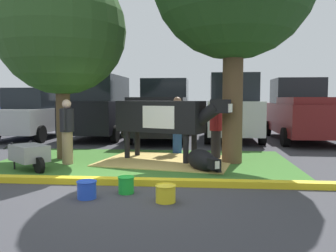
% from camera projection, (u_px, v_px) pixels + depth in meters
% --- Properties ---
extents(ground_plane, '(80.00, 80.00, 0.00)m').
position_uv_depth(ground_plane, '(127.00, 185.00, 6.75)').
color(ground_plane, '#38383D').
extents(grass_island, '(7.37, 4.28, 0.02)m').
position_uv_depth(grass_island, '(143.00, 162.00, 9.07)').
color(grass_island, '#386B28').
rests_on(grass_island, ground).
extents(curb_yellow, '(8.57, 0.24, 0.12)m').
position_uv_depth(curb_yellow, '(124.00, 181.00, 6.79)').
color(curb_yellow, yellow).
rests_on(curb_yellow, ground).
extents(hay_bedding, '(3.60, 2.97, 0.04)m').
position_uv_depth(hay_bedding, '(167.00, 161.00, 9.18)').
color(hay_bedding, tan).
rests_on(hay_bedding, ground).
extents(shade_tree_left, '(3.38, 3.38, 5.10)m').
position_uv_depth(shade_tree_left, '(61.00, 30.00, 9.40)').
color(shade_tree_left, brown).
rests_on(shade_tree_left, ground).
extents(cow_holstein, '(2.99, 1.62, 1.60)m').
position_uv_depth(cow_holstein, '(164.00, 117.00, 9.26)').
color(cow_holstein, black).
rests_on(cow_holstein, ground).
extents(calf_lying, '(0.91, 1.31, 0.48)m').
position_uv_depth(calf_lying, '(202.00, 160.00, 8.04)').
color(calf_lying, black).
rests_on(calf_lying, ground).
extents(person_handler, '(0.34, 0.53, 1.51)m').
position_uv_depth(person_handler, '(216.00, 129.00, 9.56)').
color(person_handler, black).
rests_on(person_handler, ground).
extents(person_visitor_near, '(0.53, 0.34, 1.66)m').
position_uv_depth(person_visitor_near, '(177.00, 123.00, 10.46)').
color(person_visitor_near, '#23478C').
rests_on(person_visitor_near, ground).
extents(person_visitor_far, '(0.34, 0.53, 1.60)m').
position_uv_depth(person_visitor_far, '(67.00, 130.00, 8.75)').
color(person_visitor_far, '#9E7F5B').
rests_on(person_visitor_far, ground).
extents(wheelbarrow, '(1.40, 1.30, 0.63)m').
position_uv_depth(wheelbarrow, '(30.00, 154.00, 8.06)').
color(wheelbarrow, gray).
rests_on(wheelbarrow, ground).
extents(bucket_blue, '(0.33, 0.33, 0.29)m').
position_uv_depth(bucket_blue, '(87.00, 189.00, 5.84)').
color(bucket_blue, blue).
rests_on(bucket_blue, ground).
extents(bucket_green, '(0.29, 0.29, 0.29)m').
position_uv_depth(bucket_green, '(126.00, 185.00, 6.15)').
color(bucket_green, green).
rests_on(bucket_green, ground).
extents(bucket_yellow, '(0.34, 0.34, 0.27)m').
position_uv_depth(bucket_yellow, '(166.00, 193.00, 5.63)').
color(bucket_yellow, yellow).
rests_on(bucket_yellow, ground).
extents(hatchback_white, '(2.07, 4.42, 2.02)m').
position_uv_depth(hatchback_white, '(35.00, 114.00, 14.59)').
color(hatchback_white, '#B7B7BC').
rests_on(hatchback_white, ground).
extents(suv_black, '(2.17, 4.62, 2.52)m').
position_uv_depth(suv_black, '(101.00, 107.00, 14.60)').
color(suv_black, black).
rests_on(suv_black, ground).
extents(pickup_truck_black, '(2.27, 5.43, 2.42)m').
position_uv_depth(pickup_truck_black, '(163.00, 111.00, 14.31)').
color(pickup_truck_black, black).
rests_on(pickup_truck_black, ground).
extents(suv_dark_grey, '(2.17, 4.62, 2.52)m').
position_uv_depth(suv_dark_grey, '(232.00, 107.00, 14.03)').
color(suv_dark_grey, silver).
rests_on(suv_dark_grey, ground).
extents(pickup_truck_maroon, '(2.27, 5.43, 2.42)m').
position_uv_depth(pickup_truck_maroon, '(302.00, 112.00, 13.82)').
color(pickup_truck_maroon, maroon).
rests_on(pickup_truck_maroon, ground).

